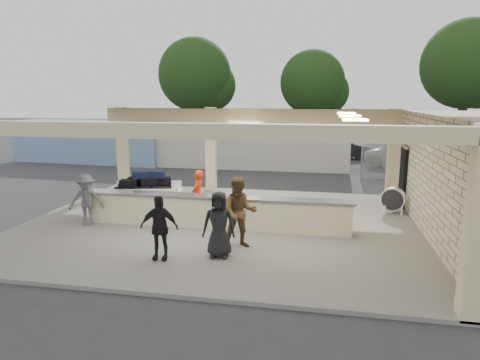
% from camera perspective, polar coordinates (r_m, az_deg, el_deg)
% --- Properties ---
extents(ground, '(120.00, 120.00, 0.00)m').
position_cam_1_polar(ground, '(13.51, -2.80, -6.10)').
color(ground, '#2D2D30').
rests_on(ground, ground).
extents(pavilion, '(12.01, 10.00, 3.55)m').
position_cam_1_polar(pavilion, '(13.76, -1.34, 0.02)').
color(pavilion, slate).
rests_on(pavilion, ground).
extents(baggage_counter, '(8.20, 0.58, 0.98)m').
position_cam_1_polar(baggage_counter, '(12.88, -3.36, -4.25)').
color(baggage_counter, beige).
rests_on(baggage_counter, pavilion).
extents(luggage_cart, '(2.61, 1.97, 1.36)m').
position_cam_1_polar(luggage_cart, '(15.18, -12.50, -1.20)').
color(luggage_cart, white).
rests_on(luggage_cart, pavilion).
extents(drum_fan, '(0.84, 0.52, 0.89)m').
position_cam_1_polar(drum_fan, '(15.31, 19.73, -2.46)').
color(drum_fan, white).
rests_on(drum_fan, pavilion).
extents(baggage_handler, '(0.34, 0.59, 1.59)m').
position_cam_1_polar(baggage_handler, '(13.75, -5.64, -1.97)').
color(baggage_handler, red).
rests_on(baggage_handler, pavilion).
extents(passenger_a, '(0.98, 0.60, 1.87)m').
position_cam_1_polar(passenger_a, '(11.09, -0.05, -4.36)').
color(passenger_a, brown).
rests_on(passenger_a, pavilion).
extents(passenger_b, '(0.96, 0.44, 1.58)m').
position_cam_1_polar(passenger_b, '(10.51, -10.74, -6.25)').
color(passenger_b, black).
rests_on(passenger_b, pavilion).
extents(passenger_c, '(1.09, 0.67, 1.59)m').
position_cam_1_polar(passenger_c, '(13.85, -19.82, -2.48)').
color(passenger_c, '#535358').
rests_on(passenger_c, pavilion).
extents(passenger_d, '(0.84, 0.42, 1.64)m').
position_cam_1_polar(passenger_d, '(10.48, -2.83, -5.93)').
color(passenger_d, black).
rests_on(passenger_d, pavilion).
extents(car_white_a, '(5.06, 3.74, 1.31)m').
position_cam_1_polar(car_white_a, '(26.09, 21.64, 2.95)').
color(car_white_a, silver).
rests_on(car_white_a, ground).
extents(car_white_b, '(5.00, 2.30, 1.53)m').
position_cam_1_polar(car_white_b, '(26.77, 27.80, 2.87)').
color(car_white_b, silver).
rests_on(car_white_b, ground).
extents(car_dark, '(4.18, 1.64, 1.37)m').
position_cam_1_polar(car_dark, '(28.74, 13.28, 4.18)').
color(car_dark, black).
rests_on(car_dark, ground).
extents(container_white, '(12.01, 2.45, 2.60)m').
position_cam_1_polar(container_white, '(24.54, 0.23, 4.78)').
color(container_white, silver).
rests_on(container_white, ground).
extents(container_blue, '(9.88, 3.11, 2.53)m').
position_cam_1_polar(container_blue, '(27.96, -19.27, 4.86)').
color(container_blue, '#769CBD').
rests_on(container_blue, ground).
extents(tree_left, '(6.60, 6.30, 9.00)m').
position_cam_1_polar(tree_left, '(38.28, -5.50, 13.42)').
color(tree_left, '#382619').
rests_on(tree_left, ground).
extents(tree_mid, '(6.00, 5.60, 8.00)m').
position_cam_1_polar(tree_mid, '(38.71, 10.10, 12.34)').
color(tree_mid, '#382619').
rests_on(tree_mid, ground).
extents(tree_right, '(7.20, 7.00, 10.00)m').
position_cam_1_polar(tree_right, '(39.38, 28.35, 13.02)').
color(tree_right, '#382619').
rests_on(tree_right, ground).
extents(adjacent_building, '(6.00, 8.00, 3.20)m').
position_cam_1_polar(adjacent_building, '(23.54, 26.79, 4.07)').
color(adjacent_building, beige).
rests_on(adjacent_building, ground).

